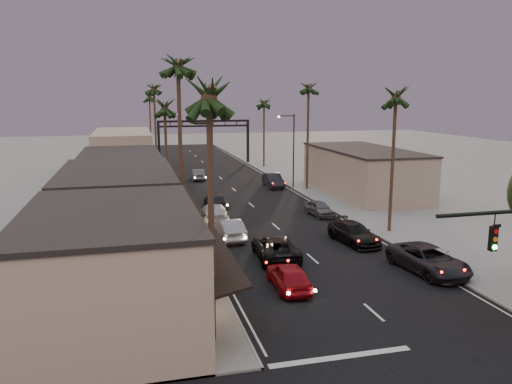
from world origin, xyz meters
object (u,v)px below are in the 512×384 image
palm_lb (178,60)px  curbside_black (354,233)px  oncoming_pickup (275,247)px  palm_ld (154,86)px  arch (204,131)px  palm_ra (396,91)px  palm_lc (165,103)px  palm_far (149,94)px  palm_rb (309,85)px  oncoming_red (289,276)px  curbside_near (428,259)px  oncoming_silver (229,229)px  palm_la (209,87)px  palm_rc (264,100)px  streetlight_right (291,145)px  streetlight_left (167,139)px

palm_lb → curbside_black: 18.08m
palm_lb → oncoming_pickup: palm_lb is taller
palm_ld → oncoming_pickup: size_ratio=2.48×
arch → palm_ra: palm_ra is taller
palm_lc → palm_far: palm_far is taller
palm_lc → palm_rb: 19.07m
palm_ra → oncoming_red: palm_ra is taller
curbside_near → oncoming_silver: bearing=130.6°
palm_ld → oncoming_silver: 32.20m
palm_ld → oncoming_red: 42.74m
palm_la → curbside_near: size_ratio=2.17×
palm_rb → palm_rc: 20.09m
arch → palm_ra: bearing=-79.4°
streetlight_right → oncoming_pickup: streetlight_right is taller
palm_ld → curbside_near: palm_ld is taller
palm_lb → palm_rb: bearing=52.0°
streetlight_right → oncoming_silver: (-11.61, -19.78, -4.51)m
streetlight_left → palm_ra: (15.52, -34.00, 6.11)m
oncoming_red → curbside_near: size_ratio=0.75×
oncoming_red → arch: bearing=-92.0°
oncoming_red → palm_rc: bearing=-102.0°
curbside_black → streetlight_right: bearing=76.5°
streetlight_right → palm_rc: 19.75m
streetlight_left → oncoming_pickup: size_ratio=1.57×
palm_lc → palm_ra: 20.99m
streetlight_left → oncoming_silver: (2.23, -32.78, -4.51)m
palm_ld → palm_rc: size_ratio=1.16×
palm_far → oncoming_silver: size_ratio=2.67×
palm_ra → curbside_black: palm_ra is taller
arch → palm_rc: bearing=-34.9°
streetlight_left → palm_ld: 7.88m
palm_la → palm_ld: 46.01m
streetlight_right → curbside_near: streetlight_right is taller
palm_la → palm_ra: bearing=41.1°
palm_ld → oncoming_pickup: 37.64m
palm_lc → oncoming_silver: (3.91, -10.78, -9.65)m
palm_rb → curbside_black: size_ratio=2.64×
streetlight_left → oncoming_silver: streetlight_left is taller
palm_rc → oncoming_pickup: 46.66m
palm_lb → oncoming_silver: (3.91, 3.22, -12.57)m
streetlight_left → palm_ra: size_ratio=0.68×
palm_ra → palm_ld: bearing=119.0°
palm_la → palm_lc: palm_la is taller
palm_lc → palm_rb: (17.20, 8.00, 1.95)m
streetlight_right → palm_lc: palm_lc is taller
oncoming_red → oncoming_silver: 11.09m
palm_ra → curbside_near: (-2.40, -9.31, -10.60)m
palm_rc → oncoming_pickup: (-11.10, -44.28, -9.67)m
palm_rb → streetlight_left: bearing=137.9°
oncoming_silver → palm_rb: bearing=-128.9°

